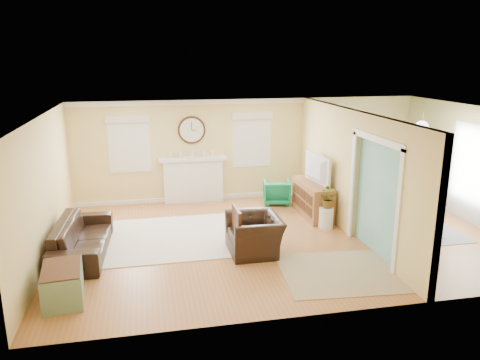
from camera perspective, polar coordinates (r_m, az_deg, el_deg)
The scene contains 29 objects.
floor at distance 9.81m, azimuth 4.97°, elevation -6.99°, with size 9.00×9.00×0.00m, color #A15F2E.
wall_back at distance 12.24m, azimuth 1.15°, elevation 3.81°, with size 9.00×0.02×2.60m, color #EECC80.
wall_front at distance 6.72m, azimuth 12.46°, elevation -5.87°, with size 9.00×0.02×2.60m, color #EECC80.
wall_left at distance 9.22m, azimuth -22.75°, elevation -1.04°, with size 0.02×6.00×2.60m, color #EECC80.
wall_right at distance 11.51m, azimuth 27.16°, elevation 1.45°, with size 0.02×6.00×2.60m, color #EECC80.
ceiling at distance 9.17m, azimuth 5.33°, elevation 8.27°, with size 9.00×6.00×0.02m, color white.
partition at distance 10.17m, azimuth 12.89°, elevation 1.49°, with size 0.17×6.00×2.60m.
fireplace at distance 12.05m, azimuth -5.72°, elevation 0.13°, with size 1.70×0.30×1.17m.
wall_clock at distance 11.88m, azimuth -5.92°, elevation 6.08°, with size 0.70×0.07×0.70m.
window_left at distance 11.85m, azimuth -13.39°, elevation 4.80°, with size 1.05×0.13×1.42m.
window_right at distance 12.15m, azimuth 1.44°, elevation 5.43°, with size 1.05×0.13×1.42m.
french_doors at distance 11.53m, azimuth 26.86°, elevation 0.48°, with size 0.06×1.70×2.20m.
pendant at distance 10.49m, azimuth 21.27°, elevation 5.95°, with size 0.30×0.30×0.55m.
rug_cream at distance 9.87m, azimuth -8.39°, elevation -6.92°, with size 2.93×2.54×0.02m, color beige.
rug_jute at distance 8.47m, azimuth 12.41°, elevation -10.93°, with size 2.12×1.73×0.01m, color tan.
rug_grey at distance 11.10m, azimuth 18.19°, elevation -5.05°, with size 2.20×2.75×0.01m, color gray.
sofa at distance 9.37m, azimuth -18.67°, elevation -6.65°, with size 2.28×0.89×0.67m, color black.
eames_chair at distance 8.97m, azimuth 1.78°, elevation -6.64°, with size 1.10×0.96×0.71m, color black.
green_chair at distance 11.92m, azimuth 4.49°, elevation -1.46°, with size 0.65×0.67×0.61m, color #0E7B4D.
trunk at distance 7.80m, azimuth -20.79°, elevation -11.77°, with size 0.67×1.00×0.54m.
credenza at distance 11.10m, azimuth 8.85°, elevation -2.32°, with size 0.52×1.52×0.80m.
tv at distance 10.90m, azimuth 8.91°, elevation 1.35°, with size 1.15×0.15×0.66m, color black.
garden_stool at distance 10.39m, azimuth 10.44°, elevation -4.56°, with size 0.32×0.32×0.46m, color white.
potted_plant at distance 10.25m, azimuth 10.56°, elevation -2.18°, with size 0.40×0.34×0.44m, color #337F33.
dining_table at distance 10.99m, azimuth 18.33°, elevation -3.37°, with size 1.98×1.10×0.70m, color #4B2310.
dining_chair_n at distance 11.77m, azimuth 16.01°, elevation -0.78°, with size 0.54×0.54×1.00m.
dining_chair_s at distance 10.08m, azimuth 21.03°, elevation -3.82°, with size 0.47×0.47×0.99m.
dining_chair_w at distance 10.72m, azimuth 15.56°, elevation -2.22°, with size 0.45×0.45×1.01m.
dining_chair_e at distance 11.23m, azimuth 20.96°, elevation -2.26°, with size 0.48×0.48×0.90m.
Camera 1 is at (-2.64, -8.73, 3.63)m, focal length 35.00 mm.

